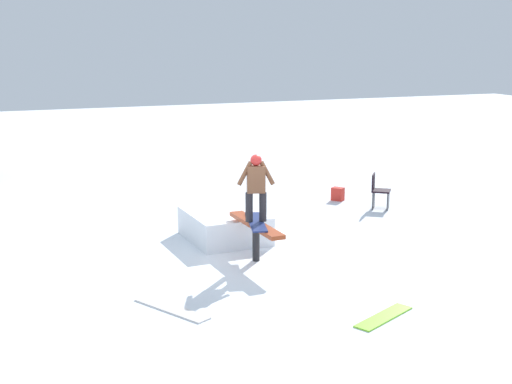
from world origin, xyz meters
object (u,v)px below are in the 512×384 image
object	(u,v)px
backpack_on_snow	(338,194)
folding_chair	(379,192)
loose_snowboard_white	(172,309)
loose_snowboard_lime	(384,317)
rail_feature	(256,229)
main_rider_on_rail	(256,190)

from	to	relation	value
backpack_on_snow	folding_chair	bearing A→B (deg)	-13.62
loose_snowboard_white	folding_chair	bearing A→B (deg)	96.75
loose_snowboard_lime	backpack_on_snow	xyz separation A→B (m)	(-7.30, 2.98, 0.16)
loose_snowboard_white	backpack_on_snow	xyz separation A→B (m)	(-5.81, 5.95, 0.16)
rail_feature	backpack_on_snow	distance (m)	5.52
backpack_on_snow	main_rider_on_rail	bearing A→B (deg)	-81.86
loose_snowboard_lime	folding_chair	xyz separation A→B (m)	(-6.12, 3.51, 0.40)
loose_snowboard_lime	main_rider_on_rail	bearing A→B (deg)	-102.88
rail_feature	main_rider_on_rail	xyz separation A→B (m)	(0.00, 0.00, 0.77)
main_rider_on_rail	loose_snowboard_white	distance (m)	3.14
loose_snowboard_white	backpack_on_snow	world-z (taller)	backpack_on_snow
rail_feature	backpack_on_snow	world-z (taller)	rail_feature
rail_feature	main_rider_on_rail	size ratio (longest dim) A/B	1.39
folding_chair	loose_snowboard_lime	bearing A→B (deg)	-173.73
loose_snowboard_white	rail_feature	bearing A→B (deg)	101.93
rail_feature	loose_snowboard_lime	xyz separation A→B (m)	(3.33, 0.83, -0.62)
rail_feature	loose_snowboard_lime	size ratio (longest dim) A/B	1.60
main_rider_on_rail	loose_snowboard_lime	distance (m)	3.71
loose_snowboard_white	backpack_on_snow	distance (m)	8.31
rail_feature	loose_snowboard_white	size ratio (longest dim) A/B	1.35
rail_feature	main_rider_on_rail	distance (m)	0.77
main_rider_on_rail	loose_snowboard_white	world-z (taller)	main_rider_on_rail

